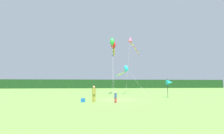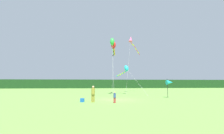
# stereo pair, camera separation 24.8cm
# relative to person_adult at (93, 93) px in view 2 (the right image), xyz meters

# --- Properties ---
(ground_plane) EXTENTS (120.00, 120.00, 0.00)m
(ground_plane) POSITION_rel_person_adult_xyz_m (2.77, 2.35, -0.97)
(ground_plane) COLOR #6B9E42
(distant_treeline) EXTENTS (108.00, 3.17, 3.59)m
(distant_treeline) POSITION_rel_person_adult_xyz_m (2.77, 47.35, 0.83)
(distant_treeline) COLOR #193D19
(distant_treeline) RESTS_ON ground
(person_adult) EXTENTS (0.38, 0.38, 1.73)m
(person_adult) POSITION_rel_person_adult_xyz_m (0.00, 0.00, 0.00)
(person_adult) COLOR olive
(person_adult) RESTS_ON ground
(person_child) EXTENTS (0.25, 0.25, 1.14)m
(person_child) POSITION_rel_person_adult_xyz_m (2.22, -0.79, -0.33)
(person_child) COLOR #B23338
(person_child) RESTS_ON ground
(cooler_box) EXTENTS (0.43, 0.40, 0.40)m
(cooler_box) POSITION_rel_person_adult_xyz_m (-1.14, 0.30, -0.77)
(cooler_box) COLOR #1959B2
(cooler_box) RESTS_ON ground
(banner_flag_pole) EXTENTS (0.90, 0.70, 2.60)m
(banner_flag_pole) POSITION_rel_person_adult_xyz_m (10.52, 4.08, 1.15)
(banner_flag_pole) COLOR black
(banner_flag_pole) RESTS_ON ground
(kite_green) EXTENTS (1.20, 8.79, 10.09)m
(kite_green) POSITION_rel_person_adult_xyz_m (2.98, 9.87, 8.15)
(kite_green) COLOR #B2B2B2
(kite_green) RESTS_ON ground
(kite_cyan) EXTENTS (4.13, 7.76, 5.54)m
(kite_cyan) POSITION_rel_person_adult_xyz_m (5.63, 11.49, 3.68)
(kite_cyan) COLOR #B2B2B2
(kite_cyan) RESTS_ON ground
(kite_rainbow) EXTENTS (5.56, 9.72, 12.49)m
(kite_rainbow) POSITION_rel_person_adult_xyz_m (7.93, 15.88, 10.39)
(kite_rainbow) COLOR #B2B2B2
(kite_rainbow) RESTS_ON ground
(kite_red) EXTENTS (1.21, 5.34, 9.61)m
(kite_red) POSITION_rel_person_adult_xyz_m (3.21, 10.19, 7.82)
(kite_red) COLOR #B2B2B2
(kite_red) RESTS_ON ground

